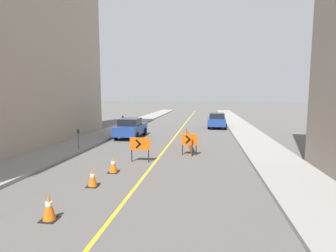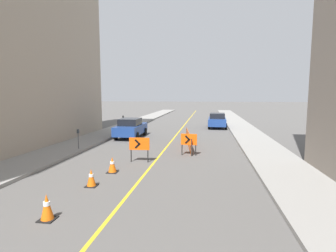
{
  "view_description": "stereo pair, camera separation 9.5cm",
  "coord_description": "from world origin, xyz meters",
  "px_view_note": "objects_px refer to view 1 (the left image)",
  "views": [
    {
      "loc": [
        2.63,
        4.62,
        3.46
      ],
      "look_at": [
        -0.46,
        25.38,
        1.0
      ],
      "focal_mm": 28.0,
      "sensor_mm": 36.0,
      "label": 1
    },
    {
      "loc": [
        2.72,
        4.64,
        3.46
      ],
      "look_at": [
        -0.46,
        25.38,
        1.0
      ],
      "focal_mm": 28.0,
      "sensor_mm": 36.0,
      "label": 2
    }
  ],
  "objects_px": {
    "arrow_barricade_primary": "(140,145)",
    "parked_car_curb_mid": "(217,120)",
    "parking_meter_near_curb": "(78,135)",
    "traffic_cone_farthest": "(113,165)",
    "parking_meter_far_curb": "(123,120)",
    "arrow_barricade_secondary": "(189,140)",
    "traffic_cone_fifth": "(93,178)",
    "traffic_cone_fourth": "(49,207)",
    "parked_car_curb_near": "(131,128)"
  },
  "relations": [
    {
      "from": "traffic_cone_farthest",
      "to": "traffic_cone_fourth",
      "type": "bearing_deg",
      "value": -92.03
    },
    {
      "from": "traffic_cone_fourth",
      "to": "parking_meter_far_curb",
      "type": "bearing_deg",
      "value": 101.55
    },
    {
      "from": "traffic_cone_fourth",
      "to": "traffic_cone_fifth",
      "type": "height_order",
      "value": "traffic_cone_fourth"
    },
    {
      "from": "parked_car_curb_mid",
      "to": "parked_car_curb_near",
      "type": "bearing_deg",
      "value": -131.69
    },
    {
      "from": "parked_car_curb_near",
      "to": "arrow_barricade_secondary",
      "type": "bearing_deg",
      "value": -48.2
    },
    {
      "from": "traffic_cone_fifth",
      "to": "parking_meter_far_curb",
      "type": "height_order",
      "value": "parking_meter_far_curb"
    },
    {
      "from": "parking_meter_near_curb",
      "to": "traffic_cone_farthest",
      "type": "bearing_deg",
      "value": -47.31
    },
    {
      "from": "traffic_cone_fifth",
      "to": "arrow_barricade_primary",
      "type": "distance_m",
      "value": 3.98
    },
    {
      "from": "traffic_cone_fourth",
      "to": "arrow_barricade_primary",
      "type": "bearing_deg",
      "value": 82.27
    },
    {
      "from": "traffic_cone_fifth",
      "to": "parked_car_curb_mid",
      "type": "distance_m",
      "value": 19.97
    },
    {
      "from": "parking_meter_near_curb",
      "to": "parked_car_curb_mid",
      "type": "bearing_deg",
      "value": 56.21
    },
    {
      "from": "arrow_barricade_primary",
      "to": "arrow_barricade_secondary",
      "type": "distance_m",
      "value": 3.12
    },
    {
      "from": "traffic_cone_farthest",
      "to": "parked_car_curb_mid",
      "type": "bearing_deg",
      "value": 73.33
    },
    {
      "from": "parking_meter_far_curb",
      "to": "arrow_barricade_primary",
      "type": "bearing_deg",
      "value": -67.62
    },
    {
      "from": "arrow_barricade_primary",
      "to": "parked_car_curb_near",
      "type": "distance_m",
      "value": 8.21
    },
    {
      "from": "parked_car_curb_near",
      "to": "parking_meter_near_curb",
      "type": "xyz_separation_m",
      "value": [
        -1.67,
        -5.67,
        0.24
      ]
    },
    {
      "from": "arrow_barricade_secondary",
      "to": "parking_meter_far_curb",
      "type": "relative_size",
      "value": 0.88
    },
    {
      "from": "traffic_cone_fourth",
      "to": "arrow_barricade_primary",
      "type": "height_order",
      "value": "arrow_barricade_primary"
    },
    {
      "from": "traffic_cone_fifth",
      "to": "parked_car_curb_mid",
      "type": "xyz_separation_m",
      "value": [
        5.34,
        19.23,
        0.47
      ]
    },
    {
      "from": "traffic_cone_fifth",
      "to": "parking_meter_near_curb",
      "type": "bearing_deg",
      "value": 121.3
    },
    {
      "from": "traffic_cone_fourth",
      "to": "parking_meter_far_curb",
      "type": "relative_size",
      "value": 0.53
    },
    {
      "from": "traffic_cone_farthest",
      "to": "parking_meter_far_curb",
      "type": "distance_m",
      "value": 13.36
    },
    {
      "from": "arrow_barricade_secondary",
      "to": "parking_meter_near_curb",
      "type": "relative_size",
      "value": 1.01
    },
    {
      "from": "traffic_cone_fourth",
      "to": "arrow_barricade_secondary",
      "type": "height_order",
      "value": "arrow_barricade_secondary"
    },
    {
      "from": "arrow_barricade_primary",
      "to": "parked_car_curb_mid",
      "type": "bearing_deg",
      "value": 69.51
    },
    {
      "from": "traffic_cone_farthest",
      "to": "parked_car_curb_mid",
      "type": "height_order",
      "value": "parked_car_curb_mid"
    },
    {
      "from": "parked_car_curb_near",
      "to": "parked_car_curb_mid",
      "type": "height_order",
      "value": "same"
    },
    {
      "from": "parking_meter_far_curb",
      "to": "parking_meter_near_curb",
      "type": "bearing_deg",
      "value": -90.0
    },
    {
      "from": "arrow_barricade_primary",
      "to": "parking_meter_far_curb",
      "type": "distance_m",
      "value": 11.7
    },
    {
      "from": "traffic_cone_fifth",
      "to": "parked_car_curb_near",
      "type": "bearing_deg",
      "value": 99.4
    },
    {
      "from": "arrow_barricade_secondary",
      "to": "traffic_cone_fourth",
      "type": "bearing_deg",
      "value": -107.01
    },
    {
      "from": "traffic_cone_fifth",
      "to": "traffic_cone_farthest",
      "type": "distance_m",
      "value": 1.86
    },
    {
      "from": "parked_car_curb_mid",
      "to": "parking_meter_near_curb",
      "type": "distance_m",
      "value": 16.05
    },
    {
      "from": "traffic_cone_fourth",
      "to": "traffic_cone_farthest",
      "type": "distance_m",
      "value": 4.62
    },
    {
      "from": "traffic_cone_fifth",
      "to": "arrow_barricade_primary",
      "type": "xyz_separation_m",
      "value": [
        0.87,
        3.84,
        0.58
      ]
    },
    {
      "from": "parked_car_curb_near",
      "to": "parking_meter_far_curb",
      "type": "height_order",
      "value": "parked_car_curb_near"
    },
    {
      "from": "traffic_cone_farthest",
      "to": "parking_meter_far_curb",
      "type": "xyz_separation_m",
      "value": [
        -3.72,
        12.8,
        0.8
      ]
    },
    {
      "from": "parked_car_curb_mid",
      "to": "arrow_barricade_secondary",
      "type": "bearing_deg",
      "value": -96.94
    },
    {
      "from": "parked_car_curb_mid",
      "to": "parking_meter_far_curb",
      "type": "bearing_deg",
      "value": -151.14
    },
    {
      "from": "arrow_barricade_primary",
      "to": "parked_car_curb_mid",
      "type": "height_order",
      "value": "parked_car_curb_mid"
    },
    {
      "from": "arrow_barricade_primary",
      "to": "parking_meter_near_curb",
      "type": "bearing_deg",
      "value": 150.94
    },
    {
      "from": "traffic_cone_fourth",
      "to": "traffic_cone_fifth",
      "type": "bearing_deg",
      "value": 89.49
    },
    {
      "from": "arrow_barricade_primary",
      "to": "traffic_cone_fourth",
      "type": "bearing_deg",
      "value": -102.03
    },
    {
      "from": "arrow_barricade_secondary",
      "to": "parking_meter_near_curb",
      "type": "height_order",
      "value": "parking_meter_near_curb"
    },
    {
      "from": "traffic_cone_farthest",
      "to": "parked_car_curb_near",
      "type": "height_order",
      "value": "parked_car_curb_near"
    },
    {
      "from": "arrow_barricade_primary",
      "to": "traffic_cone_farthest",
      "type": "bearing_deg",
      "value": -114.58
    },
    {
      "from": "parking_meter_near_curb",
      "to": "arrow_barricade_primary",
      "type": "bearing_deg",
      "value": -24.76
    },
    {
      "from": "arrow_barricade_primary",
      "to": "parked_car_curb_near",
      "type": "height_order",
      "value": "parked_car_curb_near"
    },
    {
      "from": "traffic_cone_farthest",
      "to": "parking_meter_near_curb",
      "type": "bearing_deg",
      "value": 132.69
    },
    {
      "from": "parked_car_curb_mid",
      "to": "parking_meter_far_curb",
      "type": "distance_m",
      "value": 10.04
    }
  ]
}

